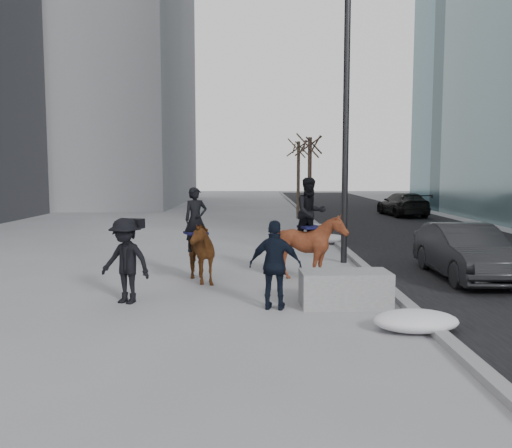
{
  "coord_description": "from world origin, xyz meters",
  "views": [
    {
      "loc": [
        -0.02,
        -11.07,
        2.72
      ],
      "look_at": [
        0.0,
        1.2,
        1.5
      ],
      "focal_mm": 38.0,
      "sensor_mm": 36.0,
      "label": 1
    }
  ],
  "objects_px": {
    "mounted_left": "(195,247)",
    "mounted_right": "(311,239)",
    "car_near": "(465,252)",
    "planter": "(345,289)"
  },
  "relations": [
    {
      "from": "planter",
      "to": "mounted_left",
      "type": "relative_size",
      "value": 0.77
    },
    {
      "from": "planter",
      "to": "car_near",
      "type": "xyz_separation_m",
      "value": [
        3.47,
        2.75,
        0.33
      ]
    },
    {
      "from": "mounted_right",
      "to": "planter",
      "type": "bearing_deg",
      "value": -80.77
    },
    {
      "from": "planter",
      "to": "mounted_right",
      "type": "height_order",
      "value": "mounted_right"
    },
    {
      "from": "car_near",
      "to": "mounted_left",
      "type": "distance_m",
      "value": 6.74
    },
    {
      "from": "mounted_left",
      "to": "mounted_right",
      "type": "distance_m",
      "value": 2.85
    },
    {
      "from": "car_near",
      "to": "mounted_right",
      "type": "distance_m",
      "value": 3.92
    },
    {
      "from": "mounted_right",
      "to": "car_near",
      "type": "bearing_deg",
      "value": 1.7
    },
    {
      "from": "car_near",
      "to": "mounted_left",
      "type": "relative_size",
      "value": 1.81
    },
    {
      "from": "car_near",
      "to": "mounted_right",
      "type": "xyz_separation_m",
      "value": [
        -3.9,
        -0.12,
        0.33
      ]
    }
  ]
}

